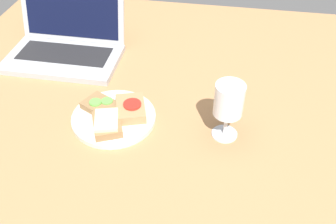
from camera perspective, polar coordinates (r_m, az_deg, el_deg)
wooden_table at (r=98.08cm, az=-1.38°, el=-1.79°), size 140.00×140.00×3.00cm
plate at (r=97.54cm, az=-8.24°, el=-0.86°), size 21.61×21.61×1.37cm
sandwich_with_tomato at (r=96.65cm, az=-5.70°, el=0.53°), size 9.98×11.74×3.03cm
sandwich_with_cucumber at (r=99.31cm, az=-10.07°, el=1.08°), size 11.48×10.15×2.32cm
sandwich_with_cheese at (r=93.09cm, az=-9.30°, el=-1.71°), size 9.77×11.09×2.98cm
wine_glass at (r=87.08cm, az=9.25°, el=1.56°), size 6.96×6.96×15.15cm
laptop at (r=124.05cm, az=-15.30°, el=10.02°), size 34.92×25.77×20.49cm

